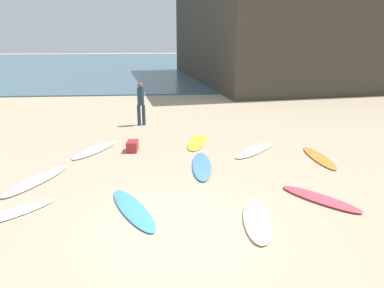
{
  "coord_description": "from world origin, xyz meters",
  "views": [
    {
      "loc": [
        -0.33,
        -6.91,
        3.89
      ],
      "look_at": [
        0.64,
        5.0,
        0.3
      ],
      "focal_mm": 35.9,
      "sensor_mm": 36.0,
      "label": 1
    }
  ],
  "objects_px": {
    "surfboard_2": "(320,199)",
    "surfboard_6": "(255,150)",
    "surfboard_3": "(197,142)",
    "surfboard_1": "(257,219)",
    "surfboard_9": "(12,213)",
    "surfboard_0": "(202,166)",
    "beach_cooler": "(132,146)",
    "surfboard_5": "(95,149)",
    "surfboard_4": "(37,180)",
    "surfboard_7": "(319,158)",
    "surfboard_8": "(133,209)",
    "beachgoer_near": "(141,101)"
  },
  "relations": [
    {
      "from": "surfboard_8",
      "to": "beachgoer_near",
      "type": "height_order",
      "value": "beachgoer_near"
    },
    {
      "from": "surfboard_5",
      "to": "surfboard_8",
      "type": "relative_size",
      "value": 0.96
    },
    {
      "from": "surfboard_7",
      "to": "beachgoer_near",
      "type": "xyz_separation_m",
      "value": [
        -5.73,
        4.86,
        0.97
      ]
    },
    {
      "from": "surfboard_5",
      "to": "surfboard_8",
      "type": "distance_m",
      "value": 4.8
    },
    {
      "from": "surfboard_7",
      "to": "surfboard_9",
      "type": "distance_m",
      "value": 8.76
    },
    {
      "from": "surfboard_1",
      "to": "surfboard_3",
      "type": "height_order",
      "value": "surfboard_1"
    },
    {
      "from": "surfboard_7",
      "to": "beach_cooler",
      "type": "xyz_separation_m",
      "value": [
        -5.87,
        1.27,
        0.14
      ]
    },
    {
      "from": "surfboard_0",
      "to": "surfboard_8",
      "type": "distance_m",
      "value": 3.23
    },
    {
      "from": "surfboard_5",
      "to": "surfboard_0",
      "type": "bearing_deg",
      "value": 179.02
    },
    {
      "from": "surfboard_1",
      "to": "surfboard_2",
      "type": "bearing_deg",
      "value": -143.63
    },
    {
      "from": "beach_cooler",
      "to": "surfboard_2",
      "type": "bearing_deg",
      "value": -41.99
    },
    {
      "from": "surfboard_1",
      "to": "surfboard_2",
      "type": "relative_size",
      "value": 1.01
    },
    {
      "from": "surfboard_1",
      "to": "surfboard_9",
      "type": "distance_m",
      "value": 5.32
    },
    {
      "from": "surfboard_0",
      "to": "surfboard_6",
      "type": "relative_size",
      "value": 1.09
    },
    {
      "from": "surfboard_0",
      "to": "surfboard_2",
      "type": "relative_size",
      "value": 1.19
    },
    {
      "from": "surfboard_3",
      "to": "surfboard_8",
      "type": "xyz_separation_m",
      "value": [
        -1.93,
        -5.17,
        0.0
      ]
    },
    {
      "from": "surfboard_2",
      "to": "surfboard_9",
      "type": "xyz_separation_m",
      "value": [
        -7.01,
        -0.16,
        -0.01
      ]
    },
    {
      "from": "surfboard_2",
      "to": "surfboard_6",
      "type": "distance_m",
      "value": 3.93
    },
    {
      "from": "surfboard_3",
      "to": "surfboard_2",
      "type": "bearing_deg",
      "value": 130.4
    },
    {
      "from": "surfboard_5",
      "to": "beachgoer_near",
      "type": "height_order",
      "value": "beachgoer_near"
    },
    {
      "from": "surfboard_8",
      "to": "beach_cooler",
      "type": "distance_m",
      "value": 4.42
    },
    {
      "from": "surfboard_9",
      "to": "beachgoer_near",
      "type": "height_order",
      "value": "beachgoer_near"
    },
    {
      "from": "surfboard_2",
      "to": "surfboard_3",
      "type": "height_order",
      "value": "surfboard_2"
    },
    {
      "from": "surfboard_5",
      "to": "beach_cooler",
      "type": "bearing_deg",
      "value": -158.27
    },
    {
      "from": "surfboard_1",
      "to": "surfboard_7",
      "type": "relative_size",
      "value": 0.93
    },
    {
      "from": "surfboard_2",
      "to": "surfboard_5",
      "type": "bearing_deg",
      "value": 105.11
    },
    {
      "from": "surfboard_1",
      "to": "beach_cooler",
      "type": "relative_size",
      "value": 3.72
    },
    {
      "from": "surfboard_1",
      "to": "surfboard_7",
      "type": "xyz_separation_m",
      "value": [
        2.92,
        3.85,
        -0.01
      ]
    },
    {
      "from": "surfboard_7",
      "to": "surfboard_8",
      "type": "xyz_separation_m",
      "value": [
        -5.57,
        -3.14,
        -0.0
      ]
    },
    {
      "from": "surfboard_2",
      "to": "beach_cooler",
      "type": "xyz_separation_m",
      "value": [
        -4.69,
        4.22,
        0.13
      ]
    },
    {
      "from": "surfboard_9",
      "to": "surfboard_0",
      "type": "bearing_deg",
      "value": -102.41
    },
    {
      "from": "surfboard_1",
      "to": "surfboard_3",
      "type": "bearing_deg",
      "value": -73.99
    },
    {
      "from": "surfboard_0",
      "to": "surfboard_4",
      "type": "height_order",
      "value": "surfboard_4"
    },
    {
      "from": "beach_cooler",
      "to": "surfboard_7",
      "type": "bearing_deg",
      "value": -12.17
    },
    {
      "from": "beachgoer_near",
      "to": "surfboard_3",
      "type": "bearing_deg",
      "value": 114.54
    },
    {
      "from": "surfboard_1",
      "to": "beachgoer_near",
      "type": "relative_size",
      "value": 1.14
    },
    {
      "from": "surfboard_8",
      "to": "surfboard_0",
      "type": "bearing_deg",
      "value": -147.19
    },
    {
      "from": "surfboard_1",
      "to": "beachgoer_near",
      "type": "xyz_separation_m",
      "value": [
        -2.81,
        8.71,
        0.97
      ]
    },
    {
      "from": "surfboard_2",
      "to": "beach_cooler",
      "type": "height_order",
      "value": "beach_cooler"
    },
    {
      "from": "surfboard_4",
      "to": "surfboard_7",
      "type": "relative_size",
      "value": 1.1
    },
    {
      "from": "surfboard_7",
      "to": "surfboard_9",
      "type": "xyz_separation_m",
      "value": [
        -8.19,
        -3.11,
        -0.0
      ]
    },
    {
      "from": "surfboard_8",
      "to": "surfboard_7",
      "type": "bearing_deg",
      "value": -173.46
    },
    {
      "from": "surfboard_0",
      "to": "beachgoer_near",
      "type": "xyz_separation_m",
      "value": [
        -1.99,
        5.33,
        0.97
      ]
    },
    {
      "from": "surfboard_7",
      "to": "beach_cooler",
      "type": "distance_m",
      "value": 6.01
    },
    {
      "from": "surfboard_3",
      "to": "surfboard_9",
      "type": "distance_m",
      "value": 6.87
    },
    {
      "from": "surfboard_0",
      "to": "surfboard_5",
      "type": "relative_size",
      "value": 1.07
    },
    {
      "from": "surfboard_5",
      "to": "surfboard_7",
      "type": "bearing_deg",
      "value": -163.15
    },
    {
      "from": "surfboard_3",
      "to": "beachgoer_near",
      "type": "xyz_separation_m",
      "value": [
        -2.09,
        2.83,
        0.98
      ]
    },
    {
      "from": "surfboard_8",
      "to": "surfboard_3",
      "type": "bearing_deg",
      "value": -133.31
    },
    {
      "from": "surfboard_2",
      "to": "surfboard_4",
      "type": "distance_m",
      "value": 7.26
    }
  ]
}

